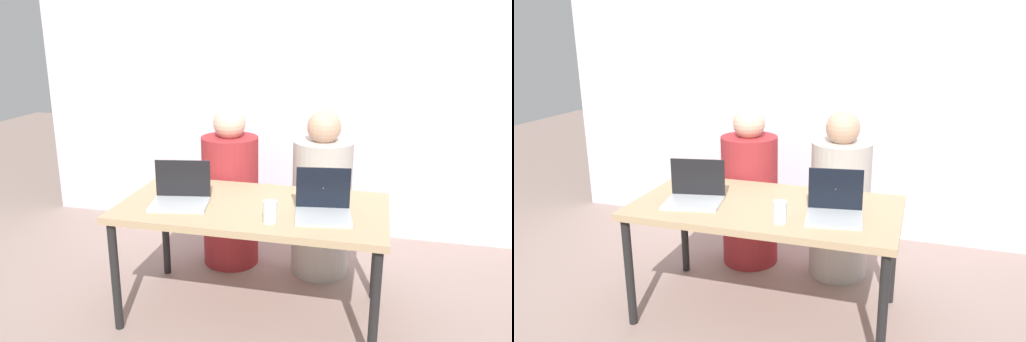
# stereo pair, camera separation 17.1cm
# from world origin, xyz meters

# --- Properties ---
(ground_plane) EXTENTS (12.00, 12.00, 0.00)m
(ground_plane) POSITION_xyz_m (0.00, 0.00, 0.00)
(ground_plane) COLOR gray
(back_wall) EXTENTS (4.50, 0.10, 2.54)m
(back_wall) POSITION_xyz_m (0.00, 1.41, 1.27)
(back_wall) COLOR silver
(back_wall) RESTS_ON ground
(desk) EXTENTS (1.53, 0.80, 0.70)m
(desk) POSITION_xyz_m (0.00, 0.00, 0.64)
(desk) COLOR tan
(desk) RESTS_ON ground
(person_on_left) EXTENTS (0.46, 0.46, 1.16)m
(person_on_left) POSITION_xyz_m (-0.33, 0.64, 0.51)
(person_on_left) COLOR #9F292E
(person_on_left) RESTS_ON ground
(person_on_right) EXTENTS (0.51, 0.51, 1.16)m
(person_on_right) POSITION_xyz_m (0.33, 0.64, 0.52)
(person_on_right) COLOR #B5ADA5
(person_on_right) RESTS_ON ground
(laptop_front_left) EXTENTS (0.36, 0.30, 0.24)m
(laptop_front_left) POSITION_xyz_m (-0.41, -0.08, 0.76)
(laptop_front_left) COLOR #B4B8BB
(laptop_front_left) RESTS_ON desk
(laptop_front_right) EXTENTS (0.33, 0.31, 0.25)m
(laptop_front_right) POSITION_xyz_m (0.41, -0.08, 0.76)
(laptop_front_right) COLOR #AFB3B7
(laptop_front_right) RESTS_ON desk
(water_glass_right) EXTENTS (0.07, 0.07, 0.12)m
(water_glass_right) POSITION_xyz_m (0.15, -0.24, 0.75)
(water_glass_right) COLOR silver
(water_glass_right) RESTS_ON desk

